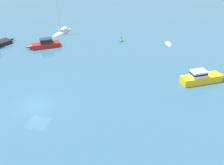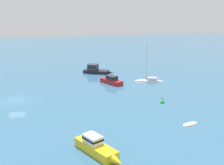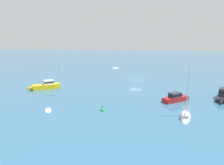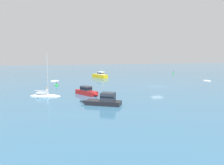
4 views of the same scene
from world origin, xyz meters
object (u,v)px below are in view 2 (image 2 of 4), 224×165
(launch, at_px, (97,148))
(channel_buoy, at_px, (162,103))
(cabin_cruiser, at_px, (96,70))
(yacht, at_px, (149,81))
(rib, at_px, (190,124))
(motor_cruiser, at_px, (111,80))

(launch, bearing_deg, channel_buoy, 109.34)
(cabin_cruiser, relative_size, channel_buoy, 5.24)
(launch, xyz_separation_m, yacht, (-13.98, -25.69, -0.55))
(rib, bearing_deg, yacht, -112.53)
(launch, height_order, channel_buoy, launch)
(launch, xyz_separation_m, channel_buoy, (-12.15, -13.52, -0.68))
(channel_buoy, bearing_deg, launch, 48.05)
(launch, relative_size, rib, 2.60)
(cabin_cruiser, bearing_deg, channel_buoy, -44.19)
(yacht, relative_size, rib, 3.16)
(motor_cruiser, bearing_deg, channel_buoy, 172.59)
(launch, distance_m, rib, 13.74)
(cabin_cruiser, distance_m, rib, 30.44)
(motor_cruiser, distance_m, rib, 21.71)
(cabin_cruiser, height_order, channel_buoy, cabin_cruiser)
(rib, bearing_deg, motor_cruiser, -92.26)
(yacht, xyz_separation_m, rib, (1.22, 20.64, -0.14))
(launch, xyz_separation_m, motor_cruiser, (-6.46, -25.81, -0.07))
(cabin_cruiser, xyz_separation_m, channel_buoy, (-7.35, 20.90, -0.71))
(cabin_cruiser, bearing_deg, yacht, -17.14)
(motor_cruiser, bearing_deg, launch, 133.69)
(cabin_cruiser, distance_m, yacht, 12.68)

